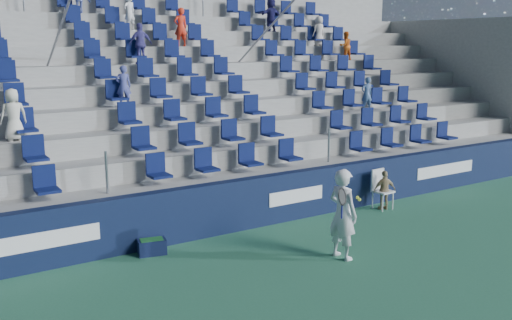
{
  "coord_description": "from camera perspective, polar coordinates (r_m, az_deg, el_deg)",
  "views": [
    {
      "loc": [
        -6.62,
        -7.87,
        4.3
      ],
      "look_at": [
        0.2,
        2.8,
        1.7
      ],
      "focal_mm": 40.0,
      "sensor_mm": 36.0,
      "label": 1
    }
  ],
  "objects": [
    {
      "name": "ground",
      "position": [
        11.15,
        7.03,
        -11.18
      ],
      "size": [
        70.0,
        70.0,
        0.0
      ],
      "primitive_type": "plane",
      "color": "#2E6C4C",
      "rests_on": "ground"
    },
    {
      "name": "line_judge_chair",
      "position": [
        15.41,
        12.32,
        -2.58
      ],
      "size": [
        0.49,
        0.5,
        1.04
      ],
      "color": "white",
      "rests_on": "ground"
    },
    {
      "name": "tennis_player",
      "position": [
        11.64,
        8.68,
        -5.35
      ],
      "size": [
        0.69,
        0.73,
        1.86
      ],
      "color": "silver",
      "rests_on": "ground"
    },
    {
      "name": "line_judge",
      "position": [
        15.32,
        12.72,
        -2.97
      ],
      "size": [
        0.66,
        0.44,
        1.04
      ],
      "primitive_type": "imported",
      "rotation": [
        0.0,
        0.0,
        2.8
      ],
      "color": "tan",
      "rests_on": "ground"
    },
    {
      "name": "grandstand",
      "position": [
        17.56,
        -10.21,
        4.34
      ],
      "size": [
        24.0,
        8.17,
        6.63
      ],
      "color": "#A2A29D",
      "rests_on": "ground"
    },
    {
      "name": "ball_bin",
      "position": [
        12.15,
        -10.37,
        -8.45
      ],
      "size": [
        0.63,
        0.48,
        0.32
      ],
      "color": "#10183B",
      "rests_on": "ground"
    },
    {
      "name": "sponsor_wall",
      "position": [
        13.38,
        -1.52,
        -4.46
      ],
      "size": [
        24.0,
        0.32,
        1.2
      ],
      "color": "#0F1938",
      "rests_on": "ground"
    }
  ]
}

